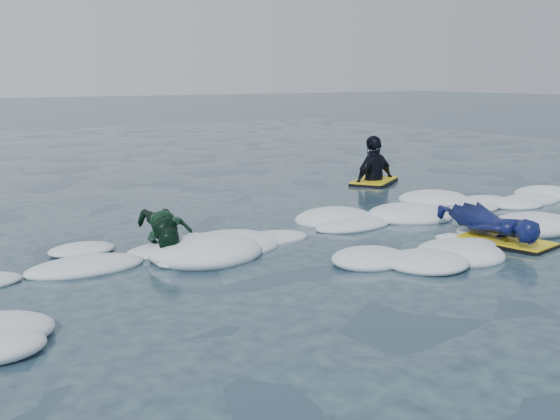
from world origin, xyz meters
The scene contains 5 objects.
ground centered at (0.00, 0.00, 0.00)m, with size 120.00×120.00×0.00m, color #1A2740.
foam_band centered at (0.00, 1.03, 0.00)m, with size 12.00×3.10×0.30m, color white, non-canonical shape.
prone_woman_unit centered at (2.17, -0.13, 0.22)m, with size 0.93×1.73×0.43m.
prone_child_unit centered at (-1.32, 1.61, 0.24)m, with size 0.94×1.33×0.47m.
waiting_rider_unit centered at (4.03, 4.19, 0.03)m, with size 1.34×1.18×1.76m.
Camera 1 is at (-4.54, -5.67, 2.01)m, focal length 45.00 mm.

